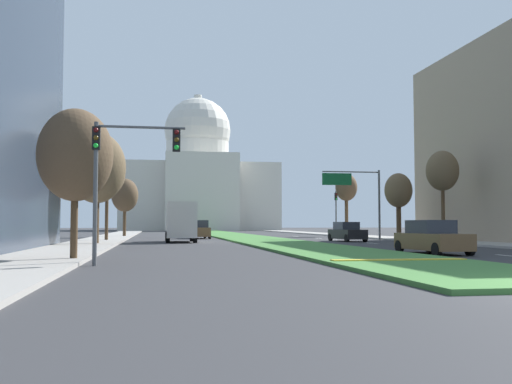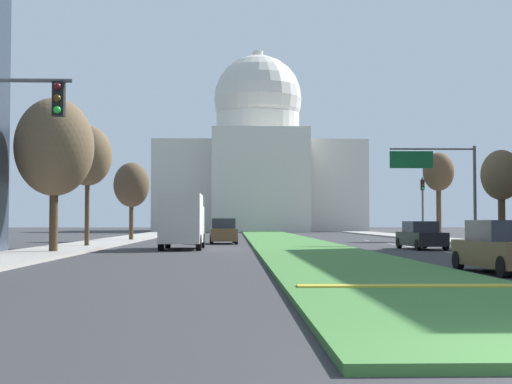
# 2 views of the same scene
# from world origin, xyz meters

# --- Properties ---
(ground_plane) EXTENTS (263.86, 263.86, 0.00)m
(ground_plane) POSITION_xyz_m (0.00, 59.97, 0.00)
(ground_plane) COLOR #333335
(grass_median) EXTENTS (5.85, 107.94, 0.14)m
(grass_median) POSITION_xyz_m (0.00, 53.97, 0.07)
(grass_median) COLOR #427A38
(grass_median) RESTS_ON ground_plane
(median_curb_nose) EXTENTS (5.26, 0.50, 0.04)m
(median_curb_nose) POSITION_xyz_m (0.00, 9.23, 0.16)
(median_curb_nose) COLOR gold
(median_curb_nose) RESTS_ON grass_median
(lane_dashes_right) EXTENTS (0.16, 44.91, 0.01)m
(lane_dashes_right) POSITION_xyz_m (7.31, 34.72, 0.00)
(lane_dashes_right) COLOR silver
(lane_dashes_right) RESTS_ON ground_plane
(sidewalk_left) EXTENTS (4.00, 107.94, 0.15)m
(sidewalk_left) POSITION_xyz_m (-13.71, 47.97, 0.07)
(sidewalk_left) COLOR #9E9991
(sidewalk_left) RESTS_ON ground_plane
(sidewalk_right) EXTENTS (4.00, 107.94, 0.15)m
(sidewalk_right) POSITION_xyz_m (13.71, 47.97, 0.07)
(sidewalk_right) COLOR #9E9991
(sidewalk_right) RESTS_ON ground_plane
(capitol_building) EXTENTS (33.95, 29.24, 31.11)m
(capitol_building) POSITION_xyz_m (0.00, 119.16, 10.95)
(capitol_building) COLOR beige
(capitol_building) RESTS_ON ground_plane
(traffic_light_far_right) EXTENTS (0.28, 0.35, 5.20)m
(traffic_light_far_right) POSITION_xyz_m (11.21, 51.92, 3.31)
(traffic_light_far_right) COLOR #515456
(traffic_light_far_right) RESTS_ON ground_plane
(overhead_guide_sign) EXTENTS (5.61, 0.20, 6.50)m
(overhead_guide_sign) POSITION_xyz_m (9.30, 39.41, 4.65)
(overhead_guide_sign) COLOR #515456
(overhead_guide_sign) RESTS_ON ground_plane
(street_tree_left_mid) EXTENTS (3.98, 3.98, 7.90)m
(street_tree_left_mid) POSITION_xyz_m (-13.18, 29.87, 5.38)
(street_tree_left_mid) COLOR #4C3823
(street_tree_left_mid) RESTS_ON ground_plane
(street_tree_left_far) EXTENTS (3.01, 3.01, 7.62)m
(street_tree_left_far) POSITION_xyz_m (-13.20, 38.46, 5.70)
(street_tree_left_far) COLOR #4C3823
(street_tree_left_far) RESTS_ON ground_plane
(street_tree_right_far) EXTENTS (2.46, 2.46, 6.02)m
(street_tree_right_far) POSITION_xyz_m (12.28, 37.08, 4.39)
(street_tree_right_far) COLOR #4C3823
(street_tree_right_far) RESTS_ON ground_plane
(street_tree_left_distant) EXTENTS (2.94, 2.94, 6.50)m
(street_tree_left_distant) POSITION_xyz_m (-12.56, 53.65, 4.62)
(street_tree_left_distant) COLOR #4C3823
(street_tree_left_distant) RESTS_ON ground_plane
(street_tree_right_distant) EXTENTS (2.55, 2.55, 7.35)m
(street_tree_right_distant) POSITION_xyz_m (12.82, 53.00, 5.63)
(street_tree_right_distant) COLOR #4C3823
(street_tree_right_distant) RESTS_ON ground_plane
(sedan_lead_stopped) EXTENTS (2.22, 4.62, 1.69)m
(sedan_lead_stopped) POSITION_xyz_m (4.50, 15.48, 0.79)
(sedan_lead_stopped) COLOR brown
(sedan_lead_stopped) RESTS_ON ground_plane
(sedan_midblock) EXTENTS (2.11, 4.68, 1.65)m
(sedan_midblock) POSITION_xyz_m (6.91, 35.57, 0.78)
(sedan_midblock) COLOR black
(sedan_midblock) RESTS_ON ground_plane
(sedan_distant) EXTENTS (2.15, 4.60, 1.85)m
(sedan_distant) POSITION_xyz_m (-4.88, 46.69, 0.86)
(sedan_distant) COLOR brown
(sedan_distant) RESTS_ON ground_plane
(box_truck_delivery) EXTENTS (2.40, 6.40, 3.20)m
(box_truck_delivery) POSITION_xyz_m (-7.12, 35.80, 1.68)
(box_truck_delivery) COLOR silver
(box_truck_delivery) RESTS_ON ground_plane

